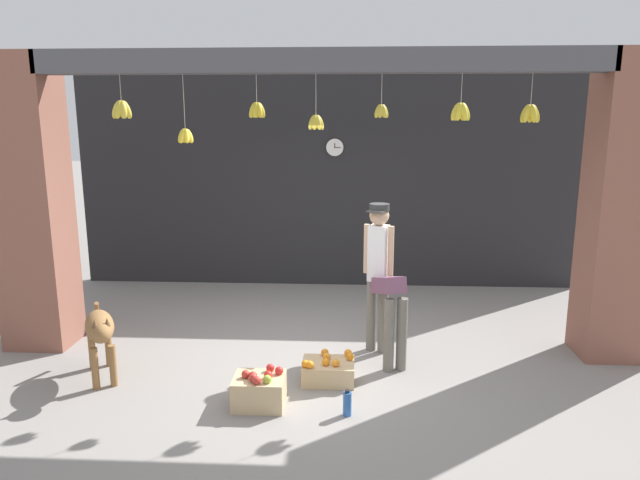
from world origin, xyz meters
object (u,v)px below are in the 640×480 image
object	(u,v)px
water_bottle	(347,403)
wall_clock	(335,147)
fruit_crate_oranges	(328,370)
dog	(100,330)
shopkeeper	(378,266)
worker_stooping	(389,303)
fruit_crate_apples	(259,390)

from	to	relation	value
water_bottle	wall_clock	bearing A→B (deg)	93.21
fruit_crate_oranges	water_bottle	world-z (taller)	fruit_crate_oranges
water_bottle	wall_clock	xyz separation A→B (m)	(-0.23, 4.07, 2.04)
dog	shopkeeper	distance (m)	2.95
dog	wall_clock	xyz separation A→B (m)	(2.23, 3.47, 1.64)
shopkeeper	wall_clock	distance (m)	2.92
dog	shopkeeper	size ratio (longest dim) A/B	0.55
dog	water_bottle	distance (m)	2.56
wall_clock	water_bottle	bearing A→B (deg)	-86.79
dog	wall_clock	size ratio (longest dim) A/B	3.35
fruit_crate_oranges	water_bottle	bearing A→B (deg)	-73.99
worker_stooping	fruit_crate_oranges	xyz separation A→B (m)	(-0.62, -0.49, -0.56)
dog	water_bottle	bearing A→B (deg)	48.64
fruit_crate_apples	wall_clock	bearing A→B (deg)	81.74
shopkeeper	water_bottle	bearing A→B (deg)	100.50
worker_stooping	water_bottle	world-z (taller)	worker_stooping
wall_clock	fruit_crate_apples	bearing A→B (deg)	-98.26
shopkeeper	fruit_crate_apples	size ratio (longest dim) A/B	3.64
dog	fruit_crate_oranges	world-z (taller)	dog
wall_clock	dog	bearing A→B (deg)	-122.76
worker_stooping	fruit_crate_oranges	distance (m)	0.97
water_bottle	wall_clock	world-z (taller)	wall_clock
dog	fruit_crate_oranges	xyz separation A→B (m)	(2.27, 0.06, -0.40)
worker_stooping	water_bottle	bearing A→B (deg)	-126.48
dog	worker_stooping	world-z (taller)	worker_stooping
dog	wall_clock	distance (m)	4.44
dog	fruit_crate_oranges	size ratio (longest dim) A/B	1.80
shopkeeper	worker_stooping	bearing A→B (deg)	133.01
dog	worker_stooping	size ratio (longest dim) A/B	0.91
water_bottle	worker_stooping	bearing A→B (deg)	69.63
worker_stooping	dog	bearing A→B (deg)	174.63
fruit_crate_oranges	fruit_crate_apples	bearing A→B (deg)	-138.81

